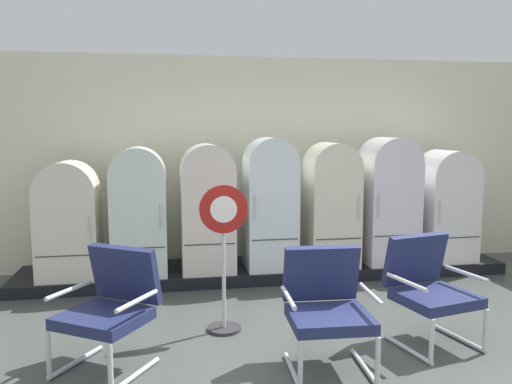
# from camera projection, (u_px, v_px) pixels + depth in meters

# --- Properties ---
(back_wall) EXTENTS (11.76, 0.12, 2.84)m
(back_wall) POSITION_uv_depth(u_px,v_px,m) (258.00, 162.00, 7.11)
(back_wall) COLOR silver
(back_wall) RESTS_ON ground
(display_plinth) EXTENTS (6.18, 0.95, 0.14)m
(display_plinth) POSITION_uv_depth(u_px,v_px,m) (267.00, 270.00, 6.66)
(display_plinth) COLOR black
(display_plinth) RESTS_ON ground
(refrigerator_0) EXTENTS (0.69, 0.66, 1.37)m
(refrigerator_0) POSITION_uv_depth(u_px,v_px,m) (68.00, 217.00, 6.04)
(refrigerator_0) COLOR silver
(refrigerator_0) RESTS_ON display_plinth
(refrigerator_1) EXTENTS (0.65, 0.61, 1.53)m
(refrigerator_1) POSITION_uv_depth(u_px,v_px,m) (139.00, 208.00, 6.14)
(refrigerator_1) COLOR silver
(refrigerator_1) RESTS_ON display_plinth
(refrigerator_2) EXTENTS (0.64, 0.65, 1.56)m
(refrigerator_2) POSITION_uv_depth(u_px,v_px,m) (207.00, 204.00, 6.30)
(refrigerator_2) COLOR silver
(refrigerator_2) RESTS_ON display_plinth
(refrigerator_3) EXTENTS (0.62, 0.61, 1.64)m
(refrigerator_3) POSITION_uv_depth(u_px,v_px,m) (270.00, 199.00, 6.40)
(refrigerator_3) COLOR white
(refrigerator_3) RESTS_ON display_plinth
(refrigerator_4) EXTENTS (0.62, 0.64, 1.57)m
(refrigerator_4) POSITION_uv_depth(u_px,v_px,m) (331.00, 201.00, 6.56)
(refrigerator_4) COLOR silver
(refrigerator_4) RESTS_ON display_plinth
(refrigerator_5) EXTENTS (0.67, 0.67, 1.63)m
(refrigerator_5) POSITION_uv_depth(u_px,v_px,m) (388.00, 196.00, 6.70)
(refrigerator_5) COLOR white
(refrigerator_5) RESTS_ON display_plinth
(refrigerator_6) EXTENTS (0.67, 0.64, 1.46)m
(refrigerator_6) POSITION_uv_depth(u_px,v_px,m) (446.00, 202.00, 6.84)
(refrigerator_6) COLOR white
(refrigerator_6) RESTS_ON display_plinth
(armchair_left) EXTENTS (0.89, 0.90, 0.95)m
(armchair_left) POSITION_uv_depth(u_px,v_px,m) (111.00, 303.00, 4.08)
(armchair_left) COLOR silver
(armchair_left) RESTS_ON ground
(armchair_right) EXTENTS (0.78, 0.80, 0.95)m
(armchair_right) POSITION_uv_depth(u_px,v_px,m) (429.00, 285.00, 4.55)
(armchair_right) COLOR silver
(armchair_right) RESTS_ON ground
(armchair_center) EXTENTS (0.71, 0.70, 0.95)m
(armchair_center) POSITION_uv_depth(u_px,v_px,m) (327.00, 303.00, 4.08)
(armchair_center) COLOR silver
(armchair_center) RESTS_ON ground
(sign_stand) EXTENTS (0.45, 0.32, 1.39)m
(sign_stand) POSITION_uv_depth(u_px,v_px,m) (224.00, 262.00, 4.78)
(sign_stand) COLOR #2D2D30
(sign_stand) RESTS_ON ground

